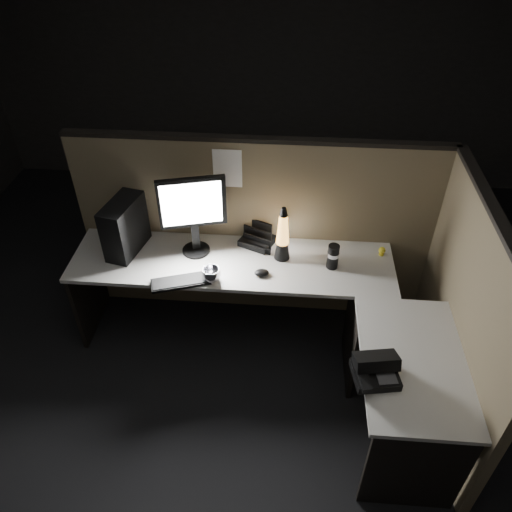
# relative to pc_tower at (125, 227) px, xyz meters

# --- Properties ---
(floor) EXTENTS (6.00, 6.00, 0.00)m
(floor) POSITION_rel_pc_tower_xyz_m (0.92, -0.67, -0.93)
(floor) COLOR black
(floor) RESTS_ON ground
(room_shell) EXTENTS (6.00, 6.00, 6.00)m
(room_shell) POSITION_rel_pc_tower_xyz_m (0.92, -0.67, 0.69)
(room_shell) COLOR silver
(room_shell) RESTS_ON ground
(partition_back) EXTENTS (2.66, 0.06, 1.50)m
(partition_back) POSITION_rel_pc_tower_xyz_m (0.92, 0.26, -0.18)
(partition_back) COLOR brown
(partition_back) RESTS_ON ground
(partition_right) EXTENTS (0.06, 1.66, 1.50)m
(partition_right) POSITION_rel_pc_tower_xyz_m (2.25, -0.57, -0.18)
(partition_right) COLOR brown
(partition_right) RESTS_ON ground
(desk) EXTENTS (2.60, 1.60, 0.73)m
(desk) POSITION_rel_pc_tower_xyz_m (1.10, -0.42, -0.35)
(desk) COLOR #B0AEA6
(desk) RESTS_ON ground
(pc_tower) EXTENTS (0.25, 0.41, 0.40)m
(pc_tower) POSITION_rel_pc_tower_xyz_m (0.00, 0.00, 0.00)
(pc_tower) COLOR black
(pc_tower) RESTS_ON desk
(monitor) EXTENTS (0.46, 0.20, 0.60)m
(monitor) POSITION_rel_pc_tower_xyz_m (0.49, 0.03, 0.16)
(monitor) COLOR black
(monitor) RESTS_ON desk
(keyboard) EXTENTS (0.42, 0.25, 0.02)m
(keyboard) POSITION_rel_pc_tower_xyz_m (0.45, -0.33, -0.19)
(keyboard) COLOR black
(keyboard) RESTS_ON desk
(mouse) EXTENTS (0.11, 0.09, 0.04)m
(mouse) POSITION_rel_pc_tower_xyz_m (0.99, -0.21, -0.18)
(mouse) COLOR black
(mouse) RESTS_ON desk
(clip_lamp) EXTENTS (0.04, 0.16, 0.20)m
(clip_lamp) POSITION_rel_pc_tower_xyz_m (1.14, 0.11, -0.08)
(clip_lamp) COLOR silver
(clip_lamp) RESTS_ON desk
(organizer) EXTENTS (0.29, 0.28, 0.17)m
(organizer) POSITION_rel_pc_tower_xyz_m (0.93, 0.15, -0.16)
(organizer) COLOR black
(organizer) RESTS_ON desk
(lava_lamp) EXTENTS (0.11, 0.11, 0.42)m
(lava_lamp) POSITION_rel_pc_tower_xyz_m (1.12, -0.01, -0.02)
(lava_lamp) COLOR black
(lava_lamp) RESTS_ON desk
(travel_mug) EXTENTS (0.08, 0.08, 0.19)m
(travel_mug) POSITION_rel_pc_tower_xyz_m (1.48, -0.09, -0.11)
(travel_mug) COLOR black
(travel_mug) RESTS_ON desk
(steel_mug) EXTENTS (0.13, 0.13, 0.10)m
(steel_mug) POSITION_rel_pc_tower_xyz_m (0.66, -0.29, -0.15)
(steel_mug) COLOR silver
(steel_mug) RESTS_ON desk
(figurine) EXTENTS (0.05, 0.05, 0.05)m
(figurine) POSITION_rel_pc_tower_xyz_m (1.84, 0.08, -0.16)
(figurine) COLOR yellow
(figurine) RESTS_ON desk
(pinned_paper) EXTENTS (0.20, 0.00, 0.29)m
(pinned_paper) POSITION_rel_pc_tower_xyz_m (0.72, 0.22, 0.37)
(pinned_paper) COLOR white
(pinned_paper) RESTS_ON partition_back
(desk_phone) EXTENTS (0.27, 0.28, 0.15)m
(desk_phone) POSITION_rel_pc_tower_xyz_m (1.67, -1.00, -0.15)
(desk_phone) COLOR black
(desk_phone) RESTS_ON desk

